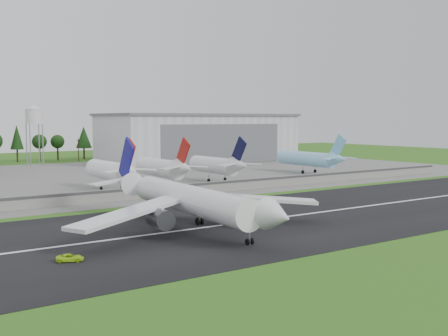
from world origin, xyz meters
TOP-DOWN VIEW (x-y plane):
  - ground at (0.00, 0.00)m, footprint 600.00×600.00m
  - runway at (0.00, 10.00)m, footprint 320.00×60.00m
  - runway_centerline at (0.00, 10.00)m, footprint 220.00×1.00m
  - apron at (0.00, 120.00)m, footprint 320.00×150.00m
  - blast_fence at (0.00, 54.99)m, footprint 240.00×0.61m
  - hangar_east at (75.00, 164.92)m, footprint 102.00×47.00m
  - water_tower at (-5.00, 185.00)m, footprint 8.40×8.40m
  - utility_poles at (0.00, 200.00)m, footprint 230.00×3.00m
  - treeline at (0.00, 215.00)m, footprint 320.00×16.00m
  - main_airliner at (-25.00, 9.56)m, footprint 57.13×59.26m
  - ground_vehicle at (-54.14, -1.21)m, footprint 4.69×3.41m
  - parked_jet_red_a at (-12.54, 76.59)m, footprint 7.36×31.29m
  - parked_jet_red_b at (5.88, 76.59)m, footprint 7.36×31.29m
  - parked_jet_navy at (27.57, 76.57)m, footprint 7.36×31.29m
  - parked_jet_skyblue at (76.96, 81.58)m, footprint 7.36×37.29m

SIDE VIEW (x-z plane):
  - ground at x=0.00m, z-range 0.00..0.00m
  - utility_poles at x=0.00m, z-range -6.00..6.00m
  - treeline at x=0.00m, z-range -11.00..11.00m
  - runway at x=0.00m, z-range 0.00..0.10m
  - apron at x=0.00m, z-range 0.00..0.10m
  - runway_centerline at x=0.00m, z-range 0.10..0.12m
  - ground_vehicle at x=-54.14m, z-range 0.10..1.29m
  - blast_fence at x=0.00m, z-range 0.06..3.56m
  - main_airliner at x=-25.00m, z-range -4.19..13.98m
  - parked_jet_skyblue at x=76.96m, z-range -2.17..14.60m
  - parked_jet_navy at x=27.57m, z-range -2.13..14.62m
  - parked_jet_red_b at x=5.88m, z-range -2.08..14.78m
  - parked_jet_red_a at x=-12.54m, z-range -2.08..14.80m
  - hangar_east at x=75.00m, z-range 0.03..25.23m
  - water_tower at x=-5.00m, z-range 9.85..39.25m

